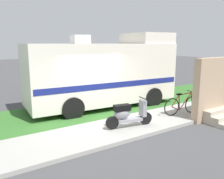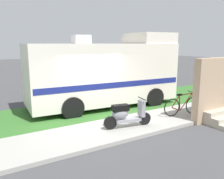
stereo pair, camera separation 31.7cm
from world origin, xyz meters
The scene contains 9 objects.
ground_plane centered at (0.00, 0.00, 0.00)m, with size 80.00×80.00×0.00m, color #424244.
sidewalk centered at (0.00, -1.20, 0.06)m, with size 24.00×2.00×0.12m.
grass_strip centered at (0.00, 1.50, 0.04)m, with size 24.00×3.40×0.08m.
motorhome_rv centered at (1.19, 1.71, 1.62)m, with size 6.90×2.89×3.41m.
scooter centered at (0.23, -1.36, 0.58)m, with size 1.71×0.60×0.97m.
bicycle centered at (2.93, -1.39, 0.51)m, with size 1.72×0.52×0.91m.
pickup_truck_near centered at (3.12, 6.12, 0.95)m, with size 5.61×2.30×1.78m.
porch_steps centered at (3.68, -2.29, 0.97)m, with size 2.00×1.26×2.40m.
bottle_green centered at (4.06, -1.78, 0.24)m, with size 0.06×0.06×0.28m.
Camera 1 is at (-4.44, -7.42, 2.92)m, focal length 37.73 mm.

